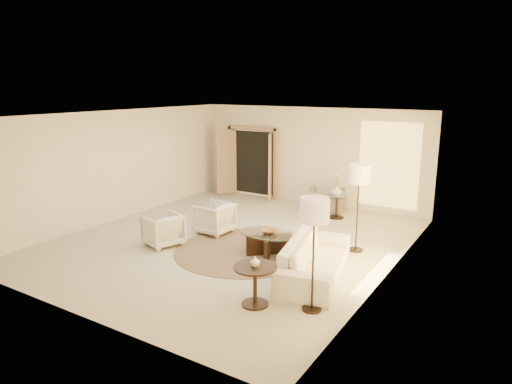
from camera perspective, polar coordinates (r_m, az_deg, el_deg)
The scene contains 18 objects.
room at distance 9.91m, azimuth -3.19°, elevation 1.51°, with size 7.04×8.04×2.83m.
windows_right at distance 8.57m, azimuth 16.49°, elevation -1.23°, with size 0.10×6.40×2.40m, color #FAC864, non-canonical shape.
window_back_corner at distance 12.51m, azimuth 16.22°, elevation 3.23°, with size 1.70×0.10×2.40m, color #FAC864, non-canonical shape.
curtains_right at distance 9.44m, azimuth 17.66°, elevation -0.31°, with size 0.06×5.20×2.60m, color #C6B589, non-canonical shape.
french_doors at distance 14.13m, azimuth -0.61°, elevation 3.69°, with size 1.95×0.66×2.16m.
area_rug at distance 9.69m, azimuth -1.55°, elevation -7.33°, with size 2.94×2.94×0.01m, color #3F2F23.
sofa at distance 8.38m, azimuth 7.39°, elevation -8.27°, with size 2.41×0.94×0.70m, color silver.
armchair_left at distance 10.76m, azimuth -5.29°, elevation -3.09°, with size 0.77×0.72×0.79m, color silver.
armchair_right at distance 10.12m, azimuth -11.58°, elevation -4.47°, with size 0.74×0.69×0.76m, color silver.
accent_chair at distance 12.66m, azimuth 8.77°, elevation -0.58°, with size 0.96×0.62×0.84m, color gray.
coffee_table at distance 9.40m, azimuth 1.62°, elevation -6.15°, with size 1.50×1.50×0.46m.
end_table at distance 7.28m, azimuth -0.11°, elevation -10.77°, with size 0.69×0.69×0.65m.
side_table at distance 12.10m, azimuth 10.05°, elevation -1.56°, with size 0.52×0.52×0.60m.
floor_lamp_near at distance 9.52m, azimuth 12.79°, elevation 1.69°, with size 0.44×0.44×1.83m.
floor_lamp_far at distance 6.80m, azimuth 7.33°, elevation -2.91°, with size 0.44×0.44×1.80m.
bowl at distance 9.33m, azimuth 1.63°, elevation -4.93°, with size 0.32×0.32×0.08m, color brown.
end_vase at distance 7.17m, azimuth -0.12°, elevation -8.72°, with size 0.16×0.16×0.16m, color white.
side_vase at distance 12.01m, azimuth 10.12°, elevation 0.14°, with size 0.26×0.26×0.27m, color white.
Camera 1 is at (5.58, -7.94, 3.41)m, focal length 32.00 mm.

